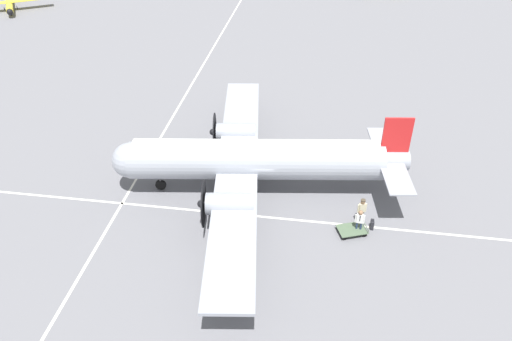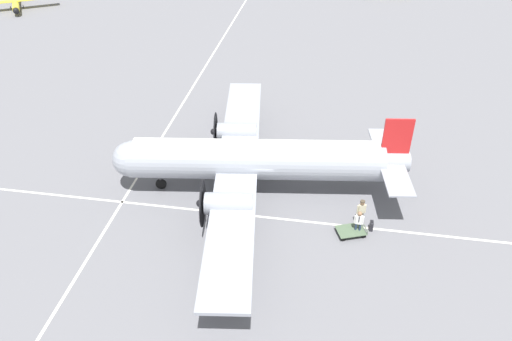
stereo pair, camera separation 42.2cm
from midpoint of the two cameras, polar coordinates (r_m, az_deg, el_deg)
name	(u,v)px [view 2 (the right image)]	position (r m, az deg, el deg)	size (l,w,h in m)	color
ground_plane	(256,190)	(32.99, 0.37, -2.20)	(300.00, 300.00, 0.00)	slate
apron_line_eastwest	(137,178)	(34.97, -13.11, -0.82)	(120.00, 0.16, 0.01)	silver
apron_line_northsouth	(249,215)	(30.93, -0.41, -5.16)	(0.16, 120.00, 0.01)	silver
airliner_main	(250,159)	(31.60, -0.30, 1.30)	(23.85, 18.75, 5.44)	#9399A3
crew_foreground	(240,290)	(25.26, -1.36, -13.51)	(0.27, 0.57, 1.68)	#473D2D
passenger_boarding	(359,221)	(29.64, 12.07, -5.61)	(0.27, 0.57, 1.68)	navy
ramp_agent	(361,209)	(30.40, 12.35, -4.36)	(0.37, 0.55, 1.71)	#473D2D
suitcase_near_door	(371,226)	(30.58, 13.44, -6.16)	(0.39, 0.19, 0.64)	#232328
baggage_cart	(351,231)	(30.03, 11.23, -6.76)	(1.66, 1.94, 0.56)	#4C6047
light_aircraft_taxiing	(16,3)	(74.45, -25.62, 16.88)	(7.41, 9.32, 1.98)	yellow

